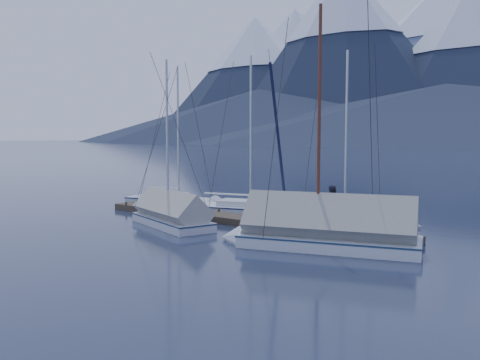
% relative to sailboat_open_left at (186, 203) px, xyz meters
% --- Properties ---
extents(ground, '(1000.00, 1000.00, 0.00)m').
position_rel_sailboat_open_left_xyz_m(ground, '(6.75, -5.01, -0.17)').
color(ground, '#161D32').
rests_on(ground, ground).
extents(dock, '(18.00, 1.50, 0.54)m').
position_rel_sailboat_open_left_xyz_m(dock, '(6.75, -3.01, -0.06)').
color(dock, '#382D23').
rests_on(dock, ground).
extents(mooring_posts, '(15.12, 1.52, 0.35)m').
position_rel_sailboat_open_left_xyz_m(mooring_posts, '(6.25, -3.01, 0.18)').
color(mooring_posts, '#382D23').
rests_on(mooring_posts, ground).
extents(sailboat_open_left, '(7.50, 3.57, 9.57)m').
position_rel_sailboat_open_left_xyz_m(sailboat_open_left, '(0.00, 0.00, 0.00)').
color(sailboat_open_left, silver).
rests_on(sailboat_open_left, ground).
extents(sailboat_open_mid, '(7.59, 3.99, 9.67)m').
position_rel_sailboat_open_left_xyz_m(sailboat_open_mid, '(5.87, -0.16, 0.00)').
color(sailboat_open_mid, silver).
rests_on(sailboat_open_mid, ground).
extents(sailboat_open_right, '(7.41, 3.75, 9.43)m').
position_rel_sailboat_open_left_xyz_m(sailboat_open_right, '(11.41, 0.31, -0.00)').
color(sailboat_open_right, silver).
rests_on(sailboat_open_right, ground).
extents(sailboat_covered_near, '(8.39, 4.75, 10.44)m').
position_rel_sailboat_open_left_xyz_m(sailboat_covered_near, '(12.41, -5.49, 0.35)').
color(sailboat_covered_near, silver).
rests_on(sailboat_covered_near, ground).
extents(sailboat_covered_far, '(6.60, 3.72, 8.88)m').
position_rel_sailboat_open_left_xyz_m(sailboat_covered_far, '(4.11, -5.51, 0.27)').
color(sailboat_covered_far, silver).
rests_on(sailboat_covered_far, ground).
extents(person, '(0.57, 0.76, 1.88)m').
position_rel_sailboat_open_left_xyz_m(person, '(11.87, -2.83, 1.11)').
color(person, black).
rests_on(person, dock).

